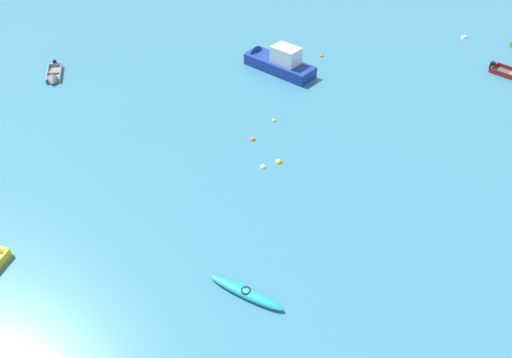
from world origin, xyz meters
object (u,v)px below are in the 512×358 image
rowboat_grey_far_right (54,78)px  mooring_buoy_outer_edge (253,140)px  mooring_buoy_near_foreground (263,167)px  kayak_turquoise_midfield_left (246,292)px  mooring_buoy_trailing (279,162)px  mooring_buoy_far_field (321,56)px  mooring_buoy_between_boats_left (464,38)px  mooring_buoy_midfield (274,121)px  motor_launch_deep_blue_center (275,61)px

rowboat_grey_far_right → mooring_buoy_outer_edge: rowboat_grey_far_right is taller
mooring_buoy_near_foreground → mooring_buoy_outer_edge: bearing=106.2°
kayak_turquoise_midfield_left → mooring_buoy_trailing: kayak_turquoise_midfield_left is taller
mooring_buoy_outer_edge → mooring_buoy_far_field: bearing=68.0°
rowboat_grey_far_right → mooring_buoy_between_boats_left: rowboat_grey_far_right is taller
rowboat_grey_far_right → mooring_buoy_near_foreground: (15.52, -9.02, -0.16)m
mooring_buoy_between_boats_left → mooring_buoy_midfield: mooring_buoy_between_boats_left is taller
motor_launch_deep_blue_center → mooring_buoy_between_boats_left: 17.02m
kayak_turquoise_midfield_left → mooring_buoy_near_foreground: (0.28, 8.40, -0.16)m
mooring_buoy_trailing → mooring_buoy_far_field: mooring_buoy_trailing is taller
rowboat_grey_far_right → mooring_buoy_far_field: (19.39, 4.97, -0.16)m
motor_launch_deep_blue_center → mooring_buoy_trailing: (0.54, -11.18, -0.65)m
mooring_buoy_near_foreground → mooring_buoy_between_boats_left: (15.99, 18.24, 0.00)m
mooring_buoy_outer_edge → mooring_buoy_far_field: size_ratio=1.04×
mooring_buoy_near_foreground → mooring_buoy_outer_edge: mooring_buoy_near_foreground is taller
motor_launch_deep_blue_center → rowboat_grey_far_right: bearing=-170.5°
motor_launch_deep_blue_center → mooring_buoy_near_foreground: (-0.30, -11.68, -0.65)m
motor_launch_deep_blue_center → mooring_buoy_near_foreground: bearing=-91.5°
motor_launch_deep_blue_center → mooring_buoy_far_field: motor_launch_deep_blue_center is taller
kayak_turquoise_midfield_left → mooring_buoy_between_boats_left: (16.28, 26.64, -0.16)m
mooring_buoy_outer_edge → mooring_buoy_far_field: (4.62, 11.44, 0.00)m
mooring_buoy_near_foreground → mooring_buoy_far_field: size_ratio=1.08×
kayak_turquoise_midfield_left → motor_launch_deep_blue_center: bearing=88.3°
rowboat_grey_far_right → mooring_buoy_outer_edge: (14.78, -6.47, -0.16)m
mooring_buoy_far_field → mooring_buoy_outer_edge: bearing=-112.0°
kayak_turquoise_midfield_left → motor_launch_deep_blue_center: motor_launch_deep_blue_center is taller
mooring_buoy_far_field → mooring_buoy_between_boats_left: bearing=19.3°
kayak_turquoise_midfield_left → mooring_buoy_outer_edge: 10.97m
mooring_buoy_far_field → mooring_buoy_between_boats_left: (12.12, 4.24, 0.00)m
kayak_turquoise_midfield_left → mooring_buoy_far_field: bearing=79.5°
mooring_buoy_outer_edge → motor_launch_deep_blue_center: bearing=83.4°
rowboat_grey_far_right → mooring_buoy_near_foreground: size_ratio=9.85×
mooring_buoy_trailing → mooring_buoy_between_boats_left: bearing=49.5°
motor_launch_deep_blue_center → mooring_buoy_near_foreground: 11.70m
mooring_buoy_midfield → kayak_turquoise_midfield_left: bearing=-93.2°
mooring_buoy_outer_edge → mooring_buoy_far_field: 12.34m
mooring_buoy_near_foreground → mooring_buoy_midfield: mooring_buoy_near_foreground is taller
mooring_buoy_far_field → mooring_buoy_between_boats_left: mooring_buoy_between_boats_left is taller
mooring_buoy_trailing → mooring_buoy_between_boats_left: 23.33m
rowboat_grey_far_right → mooring_buoy_outer_edge: 16.13m
rowboat_grey_far_right → mooring_buoy_outer_edge: bearing=-23.6°
mooring_buoy_between_boats_left → mooring_buoy_outer_edge: bearing=-136.9°
mooring_buoy_trailing → mooring_buoy_far_field: bearing=77.4°
mooring_buoy_near_foreground → mooring_buoy_far_field: bearing=74.5°
kayak_turquoise_midfield_left → mooring_buoy_midfield: kayak_turquoise_midfield_left is taller
mooring_buoy_outer_edge → mooring_buoy_between_boats_left: size_ratio=0.66×
mooring_buoy_between_boats_left → mooring_buoy_midfield: 20.64m
kayak_turquoise_midfield_left → mooring_buoy_far_field: (4.15, 22.40, -0.16)m
motor_launch_deep_blue_center → mooring_buoy_far_field: size_ratio=19.60×
rowboat_grey_far_right → mooring_buoy_trailing: rowboat_grey_far_right is taller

